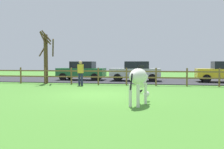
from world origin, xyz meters
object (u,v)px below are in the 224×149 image
crow_on_grass (140,91)px  parked_car_yellow (224,72)px  zebra (139,79)px  parked_car_silver (136,71)px  visitor_near_fence (81,72)px  bare_tree (46,56)px  parked_car_green (82,71)px

crow_on_grass → parked_car_yellow: 9.55m
zebra → parked_car_silver: bearing=96.0°
visitor_near_fence → parked_car_silver: bearing=52.4°
bare_tree → parked_car_yellow: size_ratio=0.95×
visitor_near_fence → bare_tree: bearing=160.0°
parked_car_yellow → crow_on_grass: bearing=-126.9°
bare_tree → parked_car_silver: size_ratio=0.94×
crow_on_grass → bare_tree: bearing=147.6°
bare_tree → parked_car_green: 3.91m
bare_tree → visitor_near_fence: 3.34m
crow_on_grass → parked_car_green: size_ratio=0.05×
parked_car_green → parked_car_yellow: 11.29m
bare_tree → visitor_near_fence: bearing=-20.0°
parked_car_yellow → parked_car_silver: same height
zebra → visitor_near_fence: visitor_near_fence is taller
parked_car_green → visitor_near_fence: size_ratio=2.45×
bare_tree → zebra: bare_tree is taller
parked_car_silver → zebra: bearing=-84.0°
bare_tree → parked_car_silver: 7.06m
bare_tree → parked_car_yellow: (12.89, 3.07, -1.13)m
zebra → parked_car_silver: (-1.14, 10.86, -0.08)m
crow_on_grass → visitor_near_fence: (-4.20, 3.46, 0.78)m
parked_car_yellow → zebra: bearing=-117.1°
bare_tree → parked_car_yellow: 13.30m
crow_on_grass → parked_car_silver: (-0.95, 7.68, 0.72)m
zebra → parked_car_yellow: parked_car_yellow is taller
parked_car_green → parked_car_yellow: bearing=-1.5°
crow_on_grass → parked_car_yellow: size_ratio=0.05×
zebra → crow_on_grass: (-0.19, 3.18, -0.80)m
bare_tree → parked_car_silver: (6.23, 3.13, -1.13)m
zebra → crow_on_grass: zebra is taller
parked_car_yellow → parked_car_silver: bearing=179.5°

